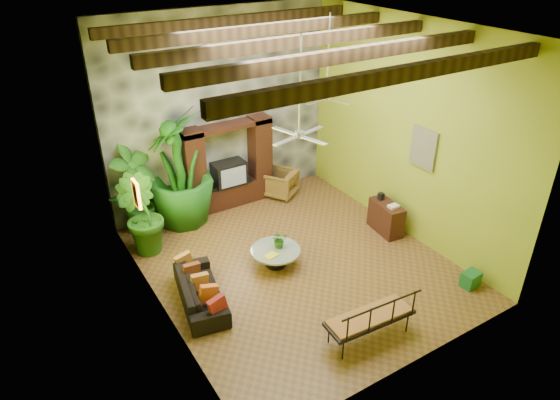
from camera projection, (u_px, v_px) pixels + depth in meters
ground at (294, 262)px, 11.10m from camera, size 7.00×7.00×0.00m
ceiling at (298, 28)px, 8.69m from camera, size 6.00×7.00×0.02m
back_wall at (219, 111)px, 12.50m from camera, size 6.00×0.02×5.00m
left_wall at (149, 197)px, 8.51m from camera, size 0.02×7.00×5.00m
right_wall at (406, 131)px, 11.28m from camera, size 0.02×7.00×5.00m
stone_accent_wall at (220, 111)px, 12.46m from camera, size 5.98×0.10×4.98m
ceiling_beams at (298, 41)px, 8.79m from camera, size 5.95×5.36×0.22m
entertainment_center at (229, 171)px, 12.97m from camera, size 2.40×0.55×2.30m
ceiling_fan_front at (299, 124)px, 9.07m from camera, size 1.28×1.28×1.86m
ceiling_fan_back at (327, 88)px, 11.09m from camera, size 1.28×1.28×1.86m
wall_art_mask at (136, 194)px, 9.47m from camera, size 0.06×0.32×0.55m
wall_art_painting at (424, 148)px, 10.91m from camera, size 0.06×0.70×0.90m
sofa at (200, 291)px, 9.79m from camera, size 1.12×2.04×0.56m
wicker_armchair at (281, 183)px, 13.69m from camera, size 1.10×1.11×0.74m
tall_plant_a at (137, 190)px, 11.72m from camera, size 1.43×1.29×2.25m
tall_plant_b at (141, 216)px, 11.07m from camera, size 1.29×1.31×1.85m
tall_plant_c at (179, 169)px, 11.95m from camera, size 2.23×2.23×2.92m
coffee_table at (276, 255)px, 10.89m from camera, size 1.09×1.09×0.40m
centerpiece_plant at (279, 240)px, 10.83m from camera, size 0.40×0.37×0.38m
yellow_tray at (271, 256)px, 10.60m from camera, size 0.31×0.25×0.03m
iron_bench at (373, 317)px, 8.77m from camera, size 1.70×0.70×0.57m
side_console at (386, 218)px, 12.06m from camera, size 0.54×0.99×0.76m
green_bin at (471, 279)px, 10.29m from camera, size 0.40×0.31×0.33m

